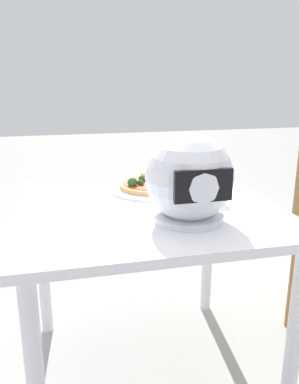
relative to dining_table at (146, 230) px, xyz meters
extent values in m
plane|color=#9E9E99|center=(0.00, 0.00, -0.61)|extent=(14.00, 14.00, 0.00)
cube|color=white|center=(0.00, 0.00, 0.08)|extent=(0.90, 0.85, 0.03)
cylinder|color=white|center=(-0.39, -0.37, -0.27)|extent=(0.05, 0.05, 0.67)
cylinder|color=white|center=(0.39, -0.37, -0.27)|extent=(0.05, 0.05, 0.67)
cylinder|color=white|center=(-0.39, 0.37, -0.27)|extent=(0.05, 0.05, 0.67)
cylinder|color=white|center=(-0.07, -0.18, 0.10)|extent=(0.33, 0.33, 0.01)
cylinder|color=tan|center=(-0.07, -0.18, 0.12)|extent=(0.26, 0.26, 0.02)
cylinder|color=red|center=(-0.07, -0.18, 0.13)|extent=(0.23, 0.23, 0.00)
sphere|color=#234C1E|center=(-0.01, -0.15, 0.14)|extent=(0.03, 0.03, 0.03)
sphere|color=#234C1E|center=(-0.03, -0.21, 0.14)|extent=(0.03, 0.03, 0.03)
sphere|color=#234C1E|center=(0.02, -0.15, 0.14)|extent=(0.04, 0.04, 0.04)
sphere|color=#234C1E|center=(-0.09, -0.16, 0.13)|extent=(0.03, 0.03, 0.03)
cylinder|color=#E0D172|center=(-0.10, -0.14, 0.13)|extent=(0.02, 0.02, 0.01)
cylinder|color=#E0D172|center=(-0.09, -0.19, 0.13)|extent=(0.02, 0.02, 0.02)
cylinder|color=#E0D172|center=(-0.09, -0.18, 0.13)|extent=(0.03, 0.03, 0.01)
cylinder|color=#E0D172|center=(-0.08, -0.19, 0.14)|extent=(0.02, 0.02, 0.02)
cylinder|color=#E0D172|center=(-0.05, -0.26, 0.14)|extent=(0.03, 0.03, 0.02)
sphere|color=silver|center=(-0.10, 0.17, 0.23)|extent=(0.27, 0.27, 0.27)
cylinder|color=silver|center=(-0.10, 0.17, 0.10)|extent=(0.22, 0.22, 0.02)
cube|color=black|center=(-0.10, 0.30, 0.24)|extent=(0.17, 0.02, 0.09)
cylinder|color=silver|center=(-0.25, -0.05, 0.16)|extent=(0.07, 0.07, 0.12)
cylinder|color=#996638|center=(-0.72, -0.13, -0.39)|extent=(0.04, 0.04, 0.43)
camera|label=1|loc=(0.29, 1.28, 0.53)|focal=36.66mm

